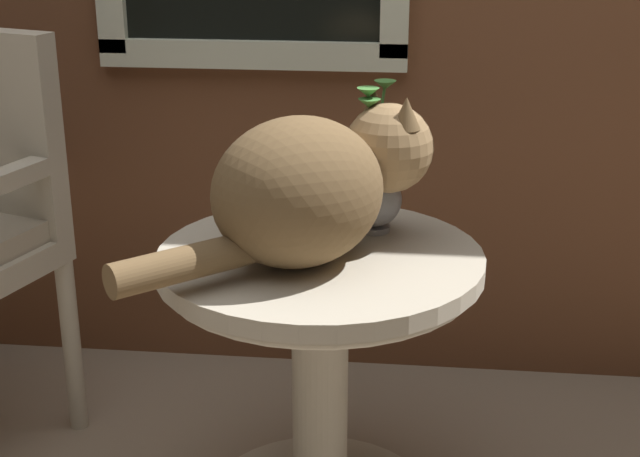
% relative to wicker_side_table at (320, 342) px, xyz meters
% --- Properties ---
extents(wicker_side_table, '(0.64, 0.64, 0.60)m').
position_rel_wicker_side_table_xyz_m(wicker_side_table, '(0.00, 0.00, 0.00)').
color(wicker_side_table, '#B2A893').
rests_on(wicker_side_table, ground_plane).
extents(cat, '(0.55, 0.51, 0.30)m').
position_rel_wicker_side_table_xyz_m(cat, '(-0.01, -0.04, 0.34)').
color(cat, brown).
rests_on(cat, wicker_side_table).
extents(pewter_vase_with_ivy, '(0.11, 0.12, 0.31)m').
position_rel_wicker_side_table_xyz_m(pewter_vase_with_ivy, '(0.10, 0.13, 0.29)').
color(pewter_vase_with_ivy, '#99999E').
rests_on(pewter_vase_with_ivy, wicker_side_table).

